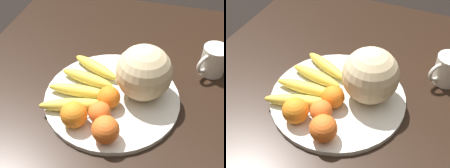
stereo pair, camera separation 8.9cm
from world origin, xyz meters
The scene contains 10 objects.
kitchen_table centered at (0.00, 0.00, 0.62)m, with size 1.27×1.14×0.70m.
fruit_bowl centered at (0.01, 0.06, 0.71)m, with size 0.41×0.41×0.02m.
melon centered at (0.04, -0.03, 0.80)m, with size 0.17×0.17×0.17m.
banana_bunch centered at (0.01, 0.14, 0.74)m, with size 0.28×0.21×0.04m.
orange_front_left centered at (-0.15, 0.03, 0.76)m, with size 0.07×0.07×0.07m.
orange_front_right centered at (-0.03, 0.05, 0.75)m, with size 0.07×0.07×0.07m.
orange_mid_center centered at (-0.12, 0.13, 0.76)m, with size 0.07×0.07×0.07m.
orange_back_left centered at (-0.09, 0.06, 0.75)m, with size 0.06×0.06×0.06m.
produce_tag centered at (-0.06, 0.09, 0.72)m, with size 0.08×0.08×0.00m.
ceramic_mug centered at (0.22, -0.23, 0.75)m, with size 0.11×0.10×0.10m.
Camera 1 is at (-0.63, -0.13, 1.39)m, focal length 50.00 mm.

